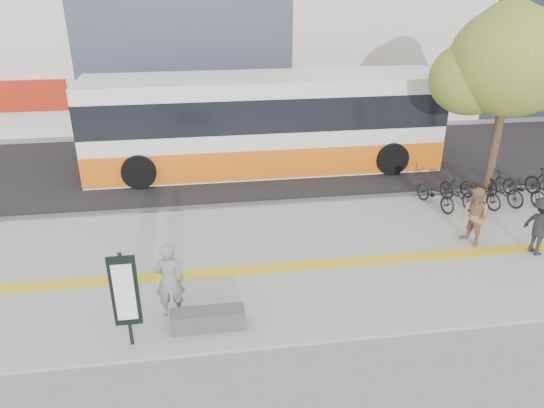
{
  "coord_description": "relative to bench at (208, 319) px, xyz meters",
  "views": [
    {
      "loc": [
        -2.51,
        -10.3,
        7.26
      ],
      "look_at": [
        -0.72,
        2.0,
        1.47
      ],
      "focal_mm": 33.65,
      "sensor_mm": 36.0,
      "label": 1
    }
  ],
  "objects": [
    {
      "name": "sidewalk",
      "position": [
        2.6,
        2.7,
        -0.27
      ],
      "size": [
        40.0,
        7.0,
        0.08
      ],
      "primitive_type": "cube",
      "color": "gray",
      "rests_on": "ground"
    },
    {
      "name": "curb",
      "position": [
        2.6,
        6.2,
        -0.23
      ],
      "size": [
        40.0,
        0.25,
        0.14
      ],
      "primitive_type": "cube",
      "color": "#3E3D40",
      "rests_on": "ground"
    },
    {
      "name": "street_tree",
      "position": [
        9.78,
        6.02,
        4.21
      ],
      "size": [
        4.4,
        3.8,
        6.31
      ],
      "color": "#352318",
      "rests_on": "sidewalk"
    },
    {
      "name": "signboard",
      "position": [
        -1.6,
        -0.31,
        1.06
      ],
      "size": [
        0.55,
        0.1,
        2.2
      ],
      "color": "black",
      "rests_on": "sidewalk"
    },
    {
      "name": "pedestrian_tan",
      "position": [
        7.53,
        2.69,
        0.63
      ],
      "size": [
        0.85,
        0.98,
        1.71
      ],
      "primitive_type": "imported",
      "rotation": [
        0.0,
        0.0,
        -1.29
      ],
      "color": "#8F6647",
      "rests_on": "sidewalk"
    },
    {
      "name": "tactile_strip",
      "position": [
        2.6,
        2.2,
        -0.22
      ],
      "size": [
        40.0,
        0.45,
        0.01
      ],
      "primitive_type": "cube",
      "color": "gold",
      "rests_on": "sidewalk"
    },
    {
      "name": "street",
      "position": [
        2.6,
        10.2,
        -0.28
      ],
      "size": [
        40.0,
        8.0,
        0.06
      ],
      "primitive_type": "cube",
      "color": "black",
      "rests_on": "ground"
    },
    {
      "name": "pedestrian_dark",
      "position": [
        9.06,
        1.94,
        0.61
      ],
      "size": [
        0.89,
        1.21,
        1.68
      ],
      "primitive_type": "imported",
      "rotation": [
        0.0,
        0.0,
        1.84
      ],
      "color": "black",
      "rests_on": "sidewalk"
    },
    {
      "name": "bicycle_row",
      "position": [
        9.52,
        5.2,
        0.26
      ],
      "size": [
        4.99,
        1.88,
        1.03
      ],
      "color": "black",
      "rests_on": "sidewalk"
    },
    {
      "name": "bench",
      "position": [
        0.0,
        0.0,
        0.0
      ],
      "size": [
        1.6,
        0.45,
        0.45
      ],
      "primitive_type": "cube",
      "color": "#3E3D40",
      "rests_on": "sidewalk"
    },
    {
      "name": "bus",
      "position": [
        2.53,
        9.7,
        1.44
      ],
      "size": [
        13.43,
        3.18,
        3.57
      ],
      "color": "silver",
      "rests_on": "street"
    },
    {
      "name": "ground",
      "position": [
        2.6,
        1.2,
        -0.3
      ],
      "size": [
        120.0,
        120.0,
        0.0
      ],
      "primitive_type": "plane",
      "color": "slate",
      "rests_on": "ground"
    },
    {
      "name": "seated_woman",
      "position": [
        -0.8,
        0.62,
        0.68
      ],
      "size": [
        0.68,
        0.46,
        1.81
      ],
      "primitive_type": "imported",
      "rotation": [
        0.0,
        0.0,
        3.19
      ],
      "color": "black",
      "rests_on": "sidewalk"
    }
  ]
}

